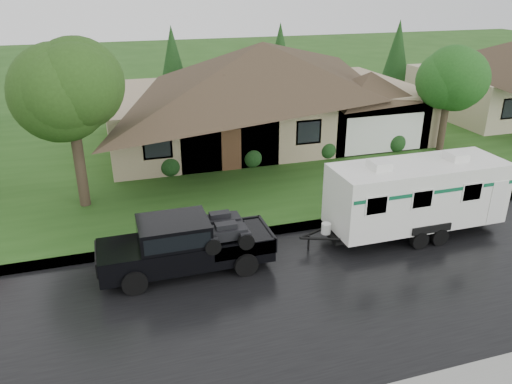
% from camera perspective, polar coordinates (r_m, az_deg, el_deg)
% --- Properties ---
extents(ground, '(140.00, 140.00, 0.00)m').
position_cam_1_polar(ground, '(18.02, 8.52, -7.15)').
color(ground, '#244E18').
rests_on(ground, ground).
extents(road, '(140.00, 8.00, 0.01)m').
position_cam_1_polar(road, '(16.52, 11.53, -10.42)').
color(road, black).
rests_on(road, ground).
extents(curb, '(140.00, 0.50, 0.15)m').
position_cam_1_polar(curb, '(19.77, 5.75, -3.85)').
color(curb, gray).
rests_on(curb, ground).
extents(lawn, '(140.00, 26.00, 0.15)m').
position_cam_1_polar(lawn, '(31.06, -3.42, 6.39)').
color(lawn, '#244E18').
rests_on(lawn, ground).
extents(house_main, '(19.44, 10.80, 6.90)m').
position_cam_1_polar(house_main, '(29.77, 1.37, 12.66)').
color(house_main, tan).
rests_on(house_main, lawn).
extents(tree_left_green, '(4.13, 4.13, 6.84)m').
position_cam_1_polar(tree_left_green, '(21.10, -20.55, 10.46)').
color(tree_left_green, '#382B1E').
rests_on(tree_left_green, lawn).
extents(tree_right_green, '(3.37, 3.37, 5.57)m').
position_cam_1_polar(tree_right_green, '(29.19, 21.26, 11.77)').
color(tree_right_green, '#382B1E').
rests_on(tree_right_green, lawn).
extents(shrub_row, '(13.60, 1.00, 1.00)m').
position_cam_1_polar(shrub_row, '(26.28, 3.89, 4.55)').
color(shrub_row, '#143814').
rests_on(shrub_row, lawn).
extents(pickup_truck, '(5.65, 2.15, 1.88)m').
position_cam_1_polar(pickup_truck, '(16.67, -8.38, -5.80)').
color(pickup_truck, black).
rests_on(pickup_truck, ground).
extents(travel_trailer, '(6.97, 2.45, 3.13)m').
position_cam_1_polar(travel_trailer, '(19.52, 17.85, -0.15)').
color(travel_trailer, white).
rests_on(travel_trailer, ground).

